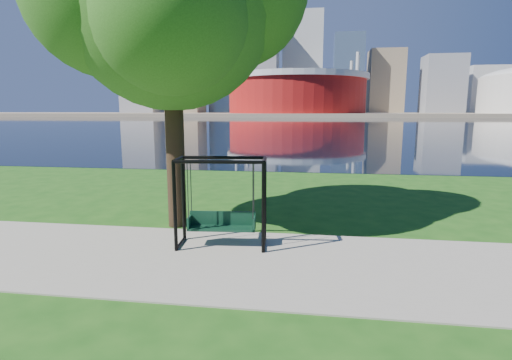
# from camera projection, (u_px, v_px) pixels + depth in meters

# --- Properties ---
(ground) EXTENTS (900.00, 900.00, 0.00)m
(ground) POSITION_uv_depth(u_px,v_px,m) (245.00, 254.00, 8.77)
(ground) COLOR #1E5114
(ground) RESTS_ON ground
(path) EXTENTS (120.00, 4.00, 0.03)m
(path) POSITION_uv_depth(u_px,v_px,m) (241.00, 261.00, 8.28)
(path) COLOR #9E937F
(path) RESTS_ON ground
(river) EXTENTS (900.00, 180.00, 0.02)m
(river) POSITION_uv_depth(u_px,v_px,m) (310.00, 123.00, 108.21)
(river) COLOR black
(river) RESTS_ON ground
(far_bank) EXTENTS (900.00, 228.00, 2.00)m
(far_bank) POSITION_uv_depth(u_px,v_px,m) (314.00, 114.00, 306.92)
(far_bank) COLOR #937F60
(far_bank) RESTS_ON ground
(stadium) EXTENTS (83.00, 83.00, 32.00)m
(stadium) POSITION_uv_depth(u_px,v_px,m) (297.00, 92.00, 236.89)
(stadium) COLOR maroon
(stadium) RESTS_ON far_bank
(skyline) EXTENTS (392.00, 66.00, 96.50)m
(skyline) POSITION_uv_depth(u_px,v_px,m) (309.00, 69.00, 314.66)
(skyline) COLOR gray
(skyline) RESTS_ON far_bank
(swing) EXTENTS (2.09, 1.04, 2.07)m
(swing) POSITION_uv_depth(u_px,v_px,m) (222.00, 204.00, 9.07)
(swing) COLOR black
(swing) RESTS_ON ground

